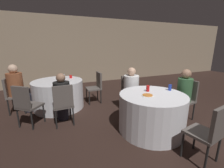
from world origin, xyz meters
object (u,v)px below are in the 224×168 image
(table_far, at_px, (59,94))
(soda_can_red, at_px, (148,88))
(soda_can_blue, at_px, (170,87))
(chair_far_east, at_px, (96,85))
(chair_far_west, at_px, (12,92))
(bottle_far, at_px, (63,79))
(chair_far_south, at_px, (63,102))
(person_black_shirt, at_px, (62,98))
(person_white_shirt, at_px, (132,90))
(chair_near_north, at_px, (129,90))
(person_green_jacket, at_px, (182,96))
(chair_near_south, at_px, (210,130))
(chair_near_east, at_px, (186,96))
(chair_far_southwest, at_px, (26,103))
(pizza_plate_near, at_px, (148,95))
(table_near, at_px, (151,112))

(table_far, xyz_separation_m, soda_can_red, (1.61, -1.70, 0.43))
(soda_can_blue, bearing_deg, chair_far_east, 119.20)
(chair_far_west, bearing_deg, bottle_far, 75.70)
(chair_far_south, xyz_separation_m, person_black_shirt, (-0.00, 0.17, 0.02))
(chair_far_south, height_order, person_white_shirt, person_white_shirt)
(bottle_far, bearing_deg, person_white_shirt, -24.15)
(chair_far_south, relative_size, person_black_shirt, 0.81)
(chair_near_north, xyz_separation_m, person_green_jacket, (0.78, -0.94, 0.04))
(person_black_shirt, bearing_deg, chair_far_east, 39.09)
(chair_far_west, xyz_separation_m, soda_can_red, (2.67, -1.79, 0.27))
(chair_near_south, bearing_deg, chair_far_south, 123.17)
(soda_can_red, bearing_deg, chair_near_east, -4.02)
(chair_far_southwest, bearing_deg, soda_can_blue, 18.95)
(chair_far_southwest, relative_size, pizza_plate_near, 3.90)
(chair_near_north, xyz_separation_m, chair_far_east, (-0.62, 0.85, 0.00))
(chair_far_east, height_order, soda_can_red, chair_far_east)
(pizza_plate_near, relative_size, soda_can_red, 1.87)
(chair_near_east, xyz_separation_m, pizza_plate_near, (-1.18, -0.15, 0.22))
(chair_far_south, bearing_deg, bottle_far, 80.90)
(chair_far_southwest, distance_m, bottle_far, 0.99)
(chair_far_west, distance_m, pizza_plate_near, 3.22)
(chair_near_east, bearing_deg, table_far, 49.23)
(chair_near_north, distance_m, chair_far_west, 2.89)
(chair_near_east, distance_m, person_white_shirt, 1.23)
(chair_far_west, xyz_separation_m, person_white_shirt, (2.72, -1.10, 0.05))
(table_far, xyz_separation_m, chair_far_east, (1.06, -0.00, 0.16))
(person_black_shirt, height_order, soda_can_blue, person_black_shirt)
(table_near, height_order, soda_can_red, soda_can_red)
(chair_near_south, height_order, soda_can_blue, chair_near_south)
(bottle_far, bearing_deg, chair_near_east, -30.17)
(chair_far_east, distance_m, soda_can_blue, 2.10)
(table_far, relative_size, chair_far_west, 1.44)
(table_far, xyz_separation_m, person_green_jacket, (2.46, -1.79, 0.20))
(chair_near_east, bearing_deg, chair_near_north, 39.15)
(chair_near_east, relative_size, person_black_shirt, 0.81)
(chair_far_east, distance_m, person_green_jacket, 2.27)
(chair_far_south, bearing_deg, chair_far_southwest, 159.73)
(chair_near_south, distance_m, person_black_shirt, 2.68)
(soda_can_blue, bearing_deg, person_green_jacket, 3.90)
(chair_near_north, relative_size, person_green_jacket, 0.78)
(chair_near_east, relative_size, soda_can_red, 7.31)
(chair_near_east, bearing_deg, pizza_plate_near, 90.40)
(chair_near_north, relative_size, soda_can_red, 7.31)
(soda_can_red, xyz_separation_m, bottle_far, (-1.49, 1.38, 0.05))
(chair_near_north, bearing_deg, person_green_jacket, 134.72)
(soda_can_blue, xyz_separation_m, soda_can_red, (-0.46, 0.12, 0.00))
(table_far, bearing_deg, person_white_shirt, -31.23)
(person_green_jacket, bearing_deg, bottle_far, 50.99)
(chair_near_north, xyz_separation_m, chair_far_west, (-2.73, 0.94, 0.00))
(bottle_far, bearing_deg, pizza_plate_near, -50.38)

